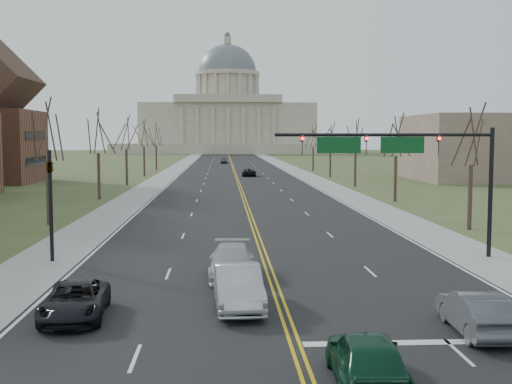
{
  "coord_description": "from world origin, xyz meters",
  "views": [
    {
      "loc": [
        -2.33,
        -21.08,
        6.71
      ],
      "look_at": [
        -0.08,
        21.63,
        3.0
      ],
      "focal_mm": 45.0,
      "sensor_mm": 36.0,
      "label": 1
    }
  ],
  "objects": [
    {
      "name": "center_line",
      "position": [
        0.0,
        110.0,
        0.01
      ],
      "size": [
        0.42,
        380.0,
        0.01
      ],
      "primitive_type": "cube",
      "color": "gold",
      "rests_on": "road"
    },
    {
      "name": "car_sb_inner_lead",
      "position": [
        -1.73,
        3.53,
        0.84
      ],
      "size": [
        2.04,
        5.14,
        1.66
      ],
      "primitive_type": "imported",
      "rotation": [
        0.0,
        0.0,
        0.06
      ],
      "color": "#A9ABB1",
      "rests_on": "road"
    },
    {
      "name": "edge_line_right",
      "position": [
        9.8,
        110.0,
        0.01
      ],
      "size": [
        0.15,
        380.0,
        0.01
      ],
      "primitive_type": "cube",
      "color": "silver",
      "rests_on": "road"
    },
    {
      "name": "tree_l_3",
      "position": [
        -15.5,
        88.0,
        6.94
      ],
      "size": [
        3.96,
        3.96,
        9.0
      ],
      "color": "#3C2A23",
      "rests_on": "ground"
    },
    {
      "name": "tree_l_2",
      "position": [
        -15.5,
        68.0,
        6.94
      ],
      "size": [
        3.96,
        3.96,
        9.0
      ],
      "color": "#3C2A23",
      "rests_on": "ground"
    },
    {
      "name": "bldg_right_mass",
      "position": [
        40.0,
        76.0,
        5.0
      ],
      "size": [
        25.0,
        20.0,
        10.0
      ],
      "primitive_type": "cube",
      "color": "#775E54",
      "rests_on": "ground"
    },
    {
      "name": "capitol",
      "position": [
        0.0,
        249.91,
        14.2
      ],
      "size": [
        90.0,
        60.0,
        50.0
      ],
      "color": "beige",
      "rests_on": "ground"
    },
    {
      "name": "ground",
      "position": [
        0.0,
        0.0,
        0.0
      ],
      "size": [
        600.0,
        600.0,
        0.0
      ],
      "primitive_type": "plane",
      "color": "#3F5028",
      "rests_on": "ground"
    },
    {
      "name": "road",
      "position": [
        0.0,
        110.0,
        0.01
      ],
      "size": [
        20.0,
        380.0,
        0.01
      ],
      "primitive_type": "cube",
      "color": "black",
      "rests_on": "ground"
    },
    {
      "name": "signal_left",
      "position": [
        -11.5,
        13.5,
        3.71
      ],
      "size": [
        0.32,
        0.36,
        6.0
      ],
      "color": "black",
      "rests_on": "ground"
    },
    {
      "name": "car_sb_inner_second",
      "position": [
        -1.89,
        9.03,
        0.77
      ],
      "size": [
        2.24,
        5.29,
        1.52
      ],
      "primitive_type": "imported",
      "rotation": [
        0.0,
        0.0,
        -0.02
      ],
      "color": "#B5B5B5",
      "rests_on": "road"
    },
    {
      "name": "car_far_sb",
      "position": [
        -1.94,
        138.11,
        0.75
      ],
      "size": [
        1.81,
        4.34,
        1.47
      ],
      "primitive_type": "imported",
      "rotation": [
        0.0,
        0.0,
        0.02
      ],
      "color": "#484C4F",
      "rests_on": "road"
    },
    {
      "name": "car_far_nb",
      "position": [
        2.17,
        87.16,
        0.69
      ],
      "size": [
        2.3,
        4.92,
        1.36
      ],
      "primitive_type": "imported",
      "rotation": [
        0.0,
        0.0,
        3.13
      ],
      "color": "black",
      "rests_on": "road"
    },
    {
      "name": "tree_r_3",
      "position": [
        15.5,
        84.0,
        6.55
      ],
      "size": [
        3.74,
        3.74,
        8.5
      ],
      "color": "#3C2A23",
      "rests_on": "ground"
    },
    {
      "name": "tree_r_0",
      "position": [
        15.5,
        24.0,
        6.55
      ],
      "size": [
        3.74,
        3.74,
        8.5
      ],
      "color": "#3C2A23",
      "rests_on": "ground"
    },
    {
      "name": "tree_r_2",
      "position": [
        15.5,
        64.0,
        6.55
      ],
      "size": [
        3.74,
        3.74,
        8.5
      ],
      "color": "#3C2A23",
      "rests_on": "ground"
    },
    {
      "name": "stop_bar",
      "position": [
        5.0,
        -1.0,
        0.01
      ],
      "size": [
        9.5,
        0.5,
        0.01
      ],
      "primitive_type": "cube",
      "color": "silver",
      "rests_on": "road"
    },
    {
      "name": "edge_line_left",
      "position": [
        -9.8,
        110.0,
        0.01
      ],
      "size": [
        0.15,
        380.0,
        0.01
      ],
      "primitive_type": "cube",
      "color": "silver",
      "rests_on": "road"
    },
    {
      "name": "tree_l_1",
      "position": [
        -15.5,
        48.0,
        6.94
      ],
      "size": [
        3.96,
        3.96,
        9.0
      ],
      "color": "#3C2A23",
      "rests_on": "ground"
    },
    {
      "name": "sidewalk_right",
      "position": [
        12.0,
        110.0,
        0.01
      ],
      "size": [
        4.0,
        380.0,
        0.03
      ],
      "primitive_type": "cube",
      "color": "gray",
      "rests_on": "ground"
    },
    {
      "name": "tree_r_1",
      "position": [
        15.5,
        44.0,
        6.55
      ],
      "size": [
        3.74,
        3.74,
        8.5
      ],
      "color": "#3C2A23",
      "rests_on": "ground"
    },
    {
      "name": "tree_l_0",
      "position": [
        -15.5,
        28.0,
        6.94
      ],
      "size": [
        3.96,
        3.96,
        9.0
      ],
      "color": "#3C2A23",
      "rests_on": "ground"
    },
    {
      "name": "sidewalk_left",
      "position": [
        -12.0,
        110.0,
        0.01
      ],
      "size": [
        4.0,
        380.0,
        0.03
      ],
      "primitive_type": "cube",
      "color": "gray",
      "rests_on": "ground"
    },
    {
      "name": "tree_l_4",
      "position": [
        -15.5,
        108.0,
        6.94
      ],
      "size": [
        3.96,
        3.96,
        9.0
      ],
      "color": "#3C2A23",
      "rests_on": "ground"
    },
    {
      "name": "signal_mast",
      "position": [
        7.45,
        13.5,
        5.76
      ],
      "size": [
        12.12,
        0.44,
        7.2
      ],
      "color": "black",
      "rests_on": "ground"
    },
    {
      "name": "car_nb_inner_lead",
      "position": [
        1.51,
        -4.6,
        0.8
      ],
      "size": [
        2.09,
        4.69,
        1.57
      ],
      "primitive_type": "imported",
      "rotation": [
        0.0,
        0.0,
        3.09
      ],
      "color": "#0C3924",
      "rests_on": "road"
    },
    {
      "name": "car_nb_outer_lead",
      "position": [
        6.31,
        -0.12,
        0.75
      ],
      "size": [
        1.74,
        4.54,
        1.48
      ],
      "primitive_type": "imported",
      "rotation": [
        0.0,
        0.0,
        3.1
      ],
      "color": "#4F5157",
      "rests_on": "road"
    },
    {
      "name": "tree_r_4",
      "position": [
        15.5,
        104.0,
        6.55
      ],
      "size": [
        3.74,
        3.74,
        8.5
      ],
      "color": "#3C2A23",
      "rests_on": "ground"
    },
    {
      "name": "cross_road",
      "position": [
        0.0,
        6.0,
        0.01
      ],
      "size": [
        120.0,
        14.0,
        0.01
      ],
      "primitive_type": "cube",
      "color": "black",
      "rests_on": "ground"
    },
    {
      "name": "car_sb_outer_lead",
      "position": [
        -7.78,
        2.46,
        0.67
      ],
      "size": [
        2.51,
        4.89,
        1.32
      ],
      "primitive_type": "imported",
      "rotation": [
        0.0,
        0.0,
        0.07
      ],
      "color": "black",
      "rests_on": "road"
    }
  ]
}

